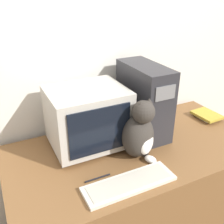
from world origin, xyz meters
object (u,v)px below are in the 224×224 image
(cat, at_px, (140,133))
(keyboard, at_px, (129,183))
(computer_tower, at_px, (144,100))
(pen, at_px, (98,178))
(book_stack, at_px, (207,115))
(crt_monitor, at_px, (88,118))

(cat, bearing_deg, keyboard, -150.99)
(computer_tower, relative_size, pen, 3.30)
(cat, xyz_separation_m, book_stack, (0.72, 0.19, -0.14))
(computer_tower, bearing_deg, book_stack, -4.52)
(book_stack, bearing_deg, computer_tower, 175.48)
(computer_tower, relative_size, cat, 1.30)
(keyboard, bearing_deg, crt_monitor, 96.38)
(crt_monitor, height_order, keyboard, crt_monitor)
(pen, bearing_deg, keyboard, -41.83)
(computer_tower, distance_m, book_stack, 0.59)
(keyboard, xyz_separation_m, book_stack, (0.89, 0.38, 0.01))
(cat, xyz_separation_m, pen, (-0.30, -0.08, -0.15))
(book_stack, bearing_deg, crt_monitor, 176.90)
(keyboard, height_order, pen, keyboard)
(crt_monitor, xyz_separation_m, book_stack, (0.94, -0.05, -0.17))
(computer_tower, height_order, pen, computer_tower)
(cat, relative_size, book_stack, 1.74)
(computer_tower, distance_m, keyboard, 0.59)
(crt_monitor, height_order, pen, crt_monitor)
(computer_tower, relative_size, book_stack, 2.25)
(keyboard, relative_size, book_stack, 2.32)
(keyboard, distance_m, cat, 0.30)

